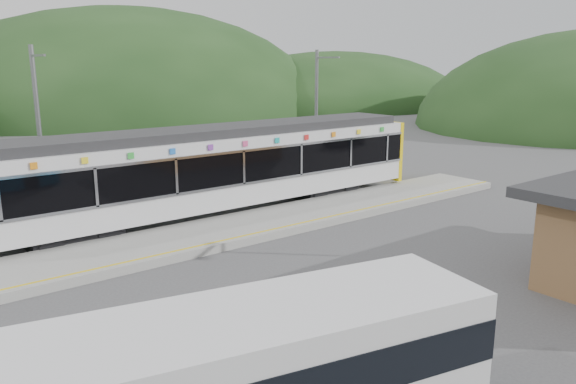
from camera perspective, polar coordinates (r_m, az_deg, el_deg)
ground at (r=20.01m, az=3.77°, el=-5.51°), size 120.00×120.00×0.00m
hills at (r=27.80m, az=6.02°, el=-0.25°), size 146.00×149.00×26.00m
platform at (r=22.41m, az=-1.86°, el=-3.04°), size 26.00×3.20×0.30m
yellow_line at (r=21.38m, az=0.20°, el=-3.40°), size 26.00×0.10×0.01m
train at (r=23.70m, az=-7.48°, el=2.49°), size 20.44×3.01×3.74m
catenary_mast_west at (r=23.51m, az=-23.90°, el=5.32°), size 0.18×1.80×7.00m
catenary_mast_east at (r=30.15m, az=2.94°, el=7.87°), size 0.18×1.80×7.00m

